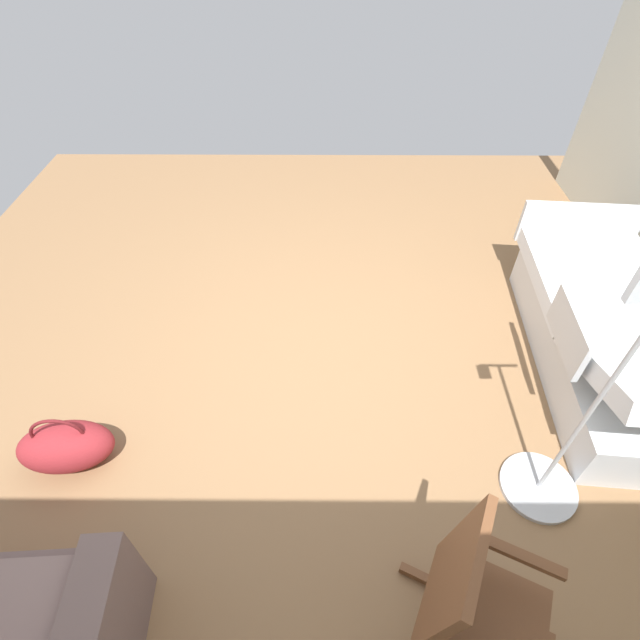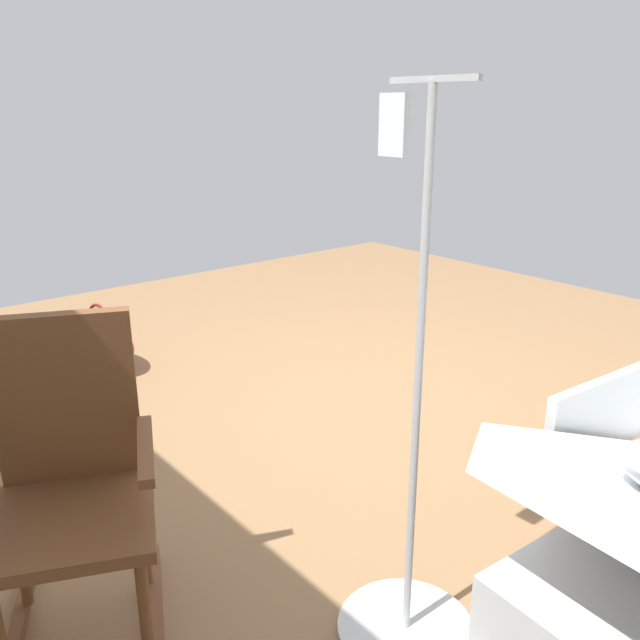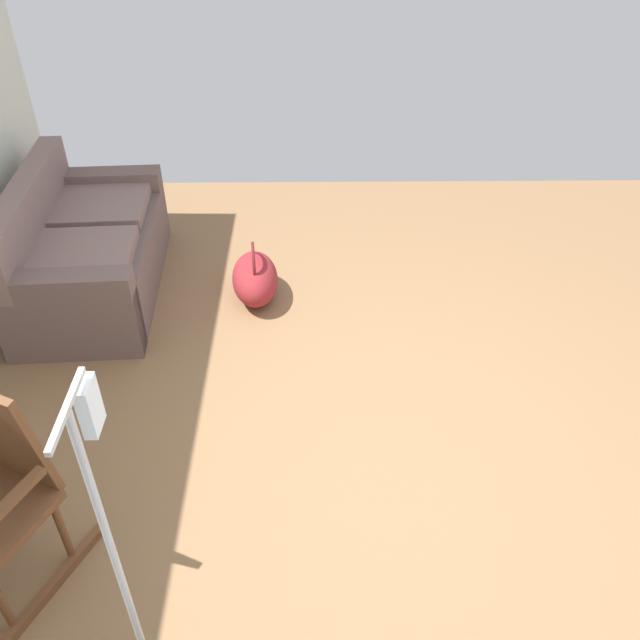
% 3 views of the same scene
% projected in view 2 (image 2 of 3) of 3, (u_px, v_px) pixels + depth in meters
% --- Properties ---
extents(ground_plane, '(6.74, 6.74, 0.00)m').
position_uv_depth(ground_plane, '(363.00, 410.00, 3.67)').
color(ground_plane, olive).
extents(rocking_chair, '(0.89, 0.75, 1.05)m').
position_uv_depth(rocking_chair, '(71.00, 493.00, 1.98)').
color(rocking_chair, brown).
rests_on(rocking_chair, ground).
extents(duffel_bag, '(0.59, 0.37, 0.43)m').
position_uv_depth(duffel_bag, '(102.00, 345.00, 4.21)').
color(duffel_bag, maroon).
rests_on(duffel_bag, ground).
extents(iv_pole, '(0.44, 0.44, 1.69)m').
position_uv_depth(iv_pole, '(407.00, 567.00, 2.04)').
color(iv_pole, '#B2B5BA').
rests_on(iv_pole, ground).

